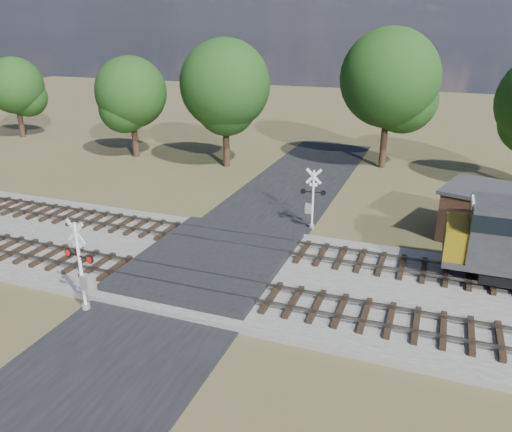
% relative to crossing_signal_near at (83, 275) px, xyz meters
% --- Properties ---
extents(ground, '(160.00, 160.00, 0.00)m').
position_rel_crossing_signal_near_xyz_m(ground, '(3.18, 5.16, -1.72)').
color(ground, brown).
rests_on(ground, ground).
extents(ballast_bed, '(140.00, 10.00, 0.30)m').
position_rel_crossing_signal_near_xyz_m(ballast_bed, '(13.18, 5.66, -1.57)').
color(ballast_bed, gray).
rests_on(ballast_bed, ground).
extents(road, '(7.00, 60.00, 0.08)m').
position_rel_crossing_signal_near_xyz_m(road, '(3.18, 5.16, -1.68)').
color(road, black).
rests_on(road, ground).
extents(crossing_panel, '(7.00, 9.00, 0.62)m').
position_rel_crossing_signal_near_xyz_m(crossing_panel, '(3.18, 5.66, -1.40)').
color(crossing_panel, '#262628').
rests_on(crossing_panel, ground).
extents(track_near, '(140.00, 2.60, 0.33)m').
position_rel_crossing_signal_near_xyz_m(track_near, '(6.30, 3.16, -1.30)').
color(track_near, black).
rests_on(track_near, ballast_bed).
extents(track_far, '(140.00, 2.60, 0.33)m').
position_rel_crossing_signal_near_xyz_m(track_far, '(6.30, 8.16, -1.30)').
color(track_far, black).
rests_on(track_far, ballast_bed).
extents(crossing_signal_near, '(1.65, 0.45, 4.13)m').
position_rel_crossing_signal_near_xyz_m(crossing_signal_near, '(0.00, 0.00, 0.00)').
color(crossing_signal_near, silver).
rests_on(crossing_signal_near, ground).
extents(crossing_signal_far, '(1.51, 0.34, 3.74)m').
position_rel_crossing_signal_near_xyz_m(crossing_signal_far, '(6.52, 12.28, -0.16)').
color(crossing_signal_far, silver).
rests_on(crossing_signal_far, ground).
extents(equipment_shed, '(5.49, 5.49, 2.99)m').
position_rel_crossing_signal_near_xyz_m(equipment_shed, '(16.02, 14.27, -0.20)').
color(equipment_shed, '#482A1F').
rests_on(equipment_shed, ground).
extents(treeline, '(82.37, 12.09, 11.67)m').
position_rel_crossing_signal_near_xyz_m(treeline, '(14.03, 25.43, 5.08)').
color(treeline, black).
rests_on(treeline, ground).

